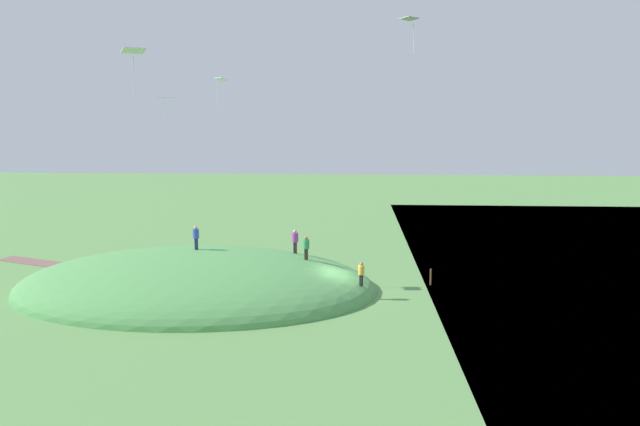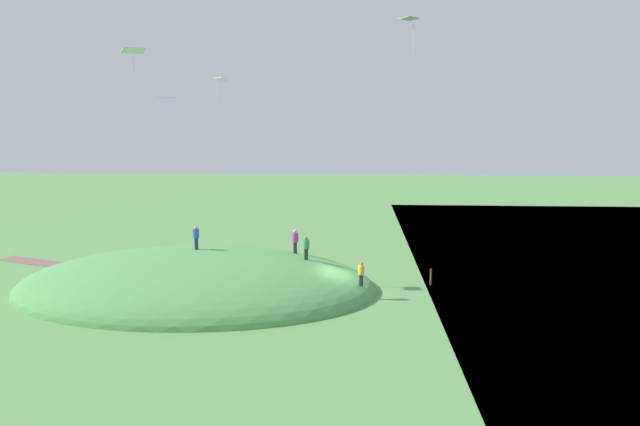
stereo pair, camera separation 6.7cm
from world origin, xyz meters
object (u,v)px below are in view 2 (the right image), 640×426
person_on_hilltop (295,239)px  kite_4 (221,81)px  person_walking_path (361,271)px  kite_6 (410,20)px  kite_1 (133,52)px  person_watching_kites (306,245)px  kite_2 (166,99)px  mooring_post (431,277)px  person_with_child (196,235)px

person_on_hilltop → kite_4: 12.55m
person_walking_path → kite_4: bearing=-173.4°
person_on_hilltop → kite_6: size_ratio=0.94×
kite_6 → kite_1: bearing=8.3°
person_watching_kites → kite_2: (9.37, 0.33, 10.03)m
kite_1 → person_on_hilltop: bearing=-124.8°
person_walking_path → mooring_post: bearing=69.9°
kite_6 → person_watching_kites: bearing=-46.4°
person_walking_path → person_watching_kites: (3.81, -2.59, 1.09)m
person_on_hilltop → mooring_post: size_ratio=1.51×
person_watching_kites → kite_1: bearing=-155.1°
kite_4 → kite_6: bearing=143.1°
person_walking_path → kite_6: 15.74m
kite_2 → mooring_post: 22.07m
person_with_child → mooring_post: 16.97m
kite_4 → mooring_post: kite_4 is taller
kite_2 → kite_4: (-3.05, -3.22, 1.31)m
kite_1 → kite_6: size_ratio=1.21×
kite_1 → kite_2: 8.61m
person_on_hilltop → kite_4: size_ratio=0.87×
mooring_post → person_walking_path: bearing=34.9°
person_with_child → mooring_post: person_with_child is taller
person_walking_path → kite_1: 18.94m
person_with_child → mooring_post: (-16.71, -0.39, -2.96)m
person_with_child → kite_4: 11.16m
person_walking_path → person_watching_kites: person_watching_kites is taller
person_watching_kites → kite_6: kite_6 is taller
person_walking_path → kite_2: size_ratio=0.99×
kite_1 → kite_6: bearing=-171.7°
kite_2 → kite_4: kite_4 is taller
person_walking_path → kite_4: 16.95m
person_with_child → person_walking_path: 12.22m
person_on_hilltop → kite_2: bearing=-176.5°
person_on_hilltop → kite_2: (8.42, 2.29, 10.00)m
person_on_hilltop → person_watching_kites: 2.18m
kite_6 → mooring_post: (-2.63, -7.40, -16.38)m
person_watching_kites → kite_2: bearing=161.0°
person_with_child → kite_2: kite_2 is taller
person_with_child → person_watching_kites: (-7.89, 0.51, -0.54)m
person_walking_path → kite_6: kite_6 is taller
kite_6 → person_walking_path: bearing=-58.8°
person_with_child → mooring_post: size_ratio=1.47×
person_watching_kites → kite_4: 13.30m
kite_6 → person_with_child: bearing=-26.5°
person_watching_kites → kite_4: bearing=134.4°
kite_2 → person_walking_path: bearing=170.3°
person_with_child → kite_4: (-1.57, -2.38, 10.79)m
person_watching_kites → kite_4: (6.32, -2.88, 11.34)m
person_walking_path → mooring_post: person_walking_path is taller
kite_1 → kite_2: bearing=-82.7°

